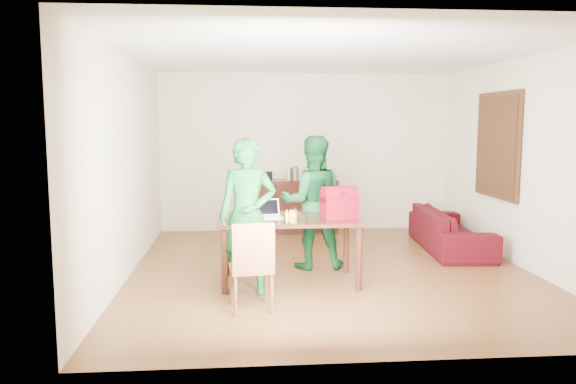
{
  "coord_description": "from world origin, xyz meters",
  "views": [
    {
      "loc": [
        -1.11,
        -6.89,
        1.88
      ],
      "look_at": [
        -0.56,
        -0.3,
        1.05
      ],
      "focal_mm": 35.0,
      "sensor_mm": 36.0,
      "label": 1
    }
  ],
  "objects": [
    {
      "name": "person_far",
      "position": [
        -0.21,
        0.18,
        0.85
      ],
      "size": [
        0.83,
        0.65,
        1.71
      ],
      "primitive_type": "imported",
      "rotation": [
        0.0,
        0.0,
        3.14
      ],
      "color": "#125224",
      "rests_on": "ground"
    },
    {
      "name": "chair",
      "position": [
        -1.02,
        -1.43,
        0.27
      ],
      "size": [
        0.46,
        0.44,
        0.91
      ],
      "rotation": [
        0.0,
        0.0,
        0.12
      ],
      "color": "brown",
      "rests_on": "ground"
    },
    {
      "name": "bananas",
      "position": [
        -0.59,
        -0.89,
        0.8
      ],
      "size": [
        0.18,
        0.14,
        0.06
      ],
      "primitive_type": null,
      "rotation": [
        0.0,
        0.0,
        -0.25
      ],
      "color": "gold",
      "rests_on": "table"
    },
    {
      "name": "table",
      "position": [
        -0.56,
        -0.5,
        0.68
      ],
      "size": [
        1.65,
        0.93,
        0.77
      ],
      "rotation": [
        0.0,
        0.0,
        -0.0
      ],
      "color": "black",
      "rests_on": "ground"
    },
    {
      "name": "sofa",
      "position": [
        1.95,
        1.02,
        0.3
      ],
      "size": [
        0.95,
        2.08,
        0.59
      ],
      "primitive_type": "imported",
      "rotation": [
        0.0,
        0.0,
        1.49
      ],
      "color": "#370907",
      "rests_on": "ground"
    },
    {
      "name": "person_near",
      "position": [
        -1.05,
        -0.86,
        0.86
      ],
      "size": [
        0.66,
        0.46,
        1.72
      ],
      "primitive_type": "imported",
      "rotation": [
        0.0,
        0.0,
        -0.08
      ],
      "color": "#166427",
      "rests_on": "ground"
    },
    {
      "name": "room",
      "position": [
        0.01,
        0.13,
        1.31
      ],
      "size": [
        5.2,
        5.7,
        2.9
      ],
      "color": "#4A2A12",
      "rests_on": "ground"
    },
    {
      "name": "bottle",
      "position": [
        -0.54,
        -0.88,
        0.86
      ],
      "size": [
        0.06,
        0.06,
        0.17
      ],
      "primitive_type": "cylinder",
      "rotation": [
        0.0,
        0.0,
        -0.15
      ],
      "color": "brown",
      "rests_on": "table"
    },
    {
      "name": "red_bag",
      "position": [
        0.0,
        -0.58,
        0.92
      ],
      "size": [
        0.44,
        0.32,
        0.29
      ],
      "primitive_type": "cube",
      "rotation": [
        0.0,
        0.0,
        0.24
      ],
      "color": "maroon",
      "rests_on": "table"
    },
    {
      "name": "laptop",
      "position": [
        -0.8,
        -0.51,
        0.82
      ],
      "size": [
        0.33,
        0.25,
        0.21
      ],
      "rotation": [
        0.0,
        0.0,
        0.16
      ],
      "color": "white",
      "rests_on": "table"
    }
  ]
}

